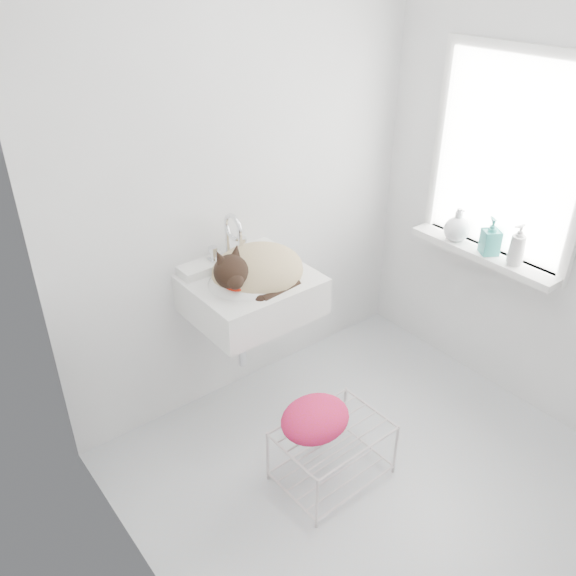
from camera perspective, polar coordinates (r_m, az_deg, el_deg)
floor at (r=3.14m, az=7.57°, el=-17.12°), size 2.20×2.00×0.02m
back_wall at (r=3.08m, az=-4.21°, el=10.35°), size 2.20×0.02×2.50m
right_wall at (r=3.22m, az=23.31°, el=8.89°), size 0.02×2.00×2.50m
left_wall at (r=1.83m, az=-15.01°, el=-5.95°), size 0.02×2.00×2.50m
window_glass at (r=3.27m, az=20.55°, el=11.62°), size 0.01×0.80×1.00m
window_frame at (r=3.26m, az=20.40°, el=11.58°), size 0.04×0.90×1.10m
windowsill at (r=3.40m, az=18.29°, el=3.16°), size 0.16×0.88×0.04m
sink at (r=2.97m, az=-3.63°, el=1.04°), size 0.61×0.54×0.25m
faucet at (r=3.03m, az=-5.67°, el=4.66°), size 0.22×0.16×0.22m
cat at (r=2.94m, az=-3.27°, el=1.68°), size 0.52×0.45×0.31m
wire_rack at (r=2.99m, az=4.27°, el=-15.64°), size 0.52×0.37×0.31m
towel at (r=2.85m, az=2.61°, el=-13.14°), size 0.37×0.28×0.15m
bottle_a at (r=3.30m, az=20.93°, el=2.17°), size 0.09×0.09×0.19m
bottle_b at (r=3.37m, az=18.73°, el=3.19°), size 0.13×0.13×0.20m
bottle_c at (r=3.48m, az=15.83°, el=4.53°), size 0.17×0.17×0.19m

